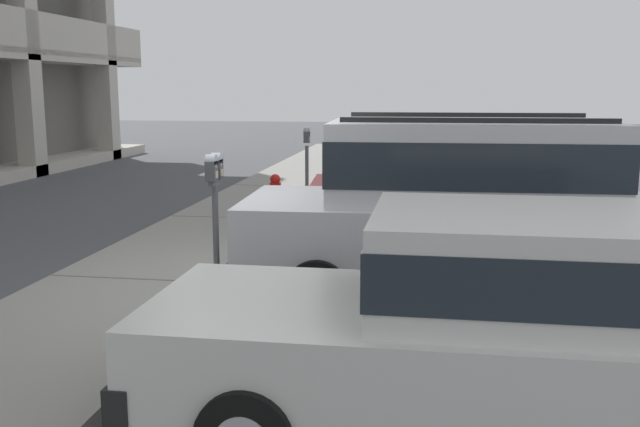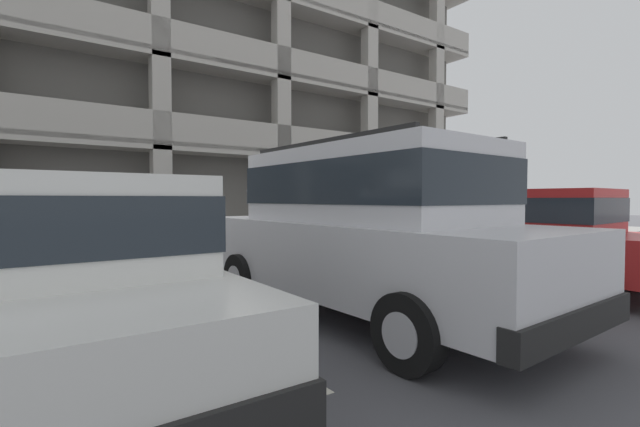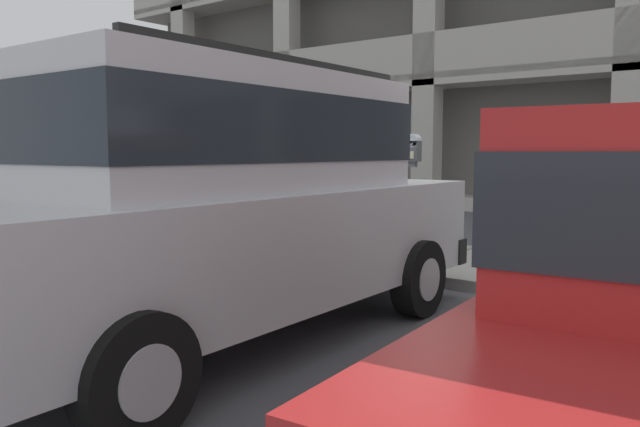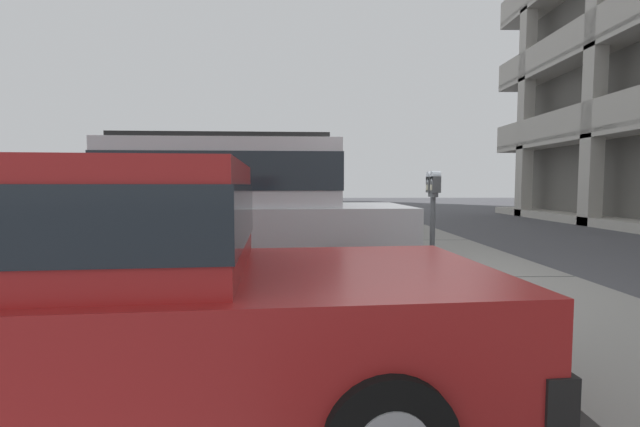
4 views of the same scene
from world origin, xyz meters
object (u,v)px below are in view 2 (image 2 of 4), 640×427
Objects in this scene: silver_suv at (367,225)px; parking_meter_near at (257,209)px; dark_hatchback at (526,235)px; red_sedan at (70,275)px; parking_meter_far at (475,212)px; parking_garage at (126,54)px; fire_hydrant at (422,238)px.

parking_meter_near is (-0.03, 2.76, 0.13)m from silver_suv.
silver_suv is 1.05× the size of dark_hatchback.
parking_meter_far is at bearing 17.55° from red_sedan.
dark_hatchback is 0.14× the size of parking_garage.
red_sedan is 0.14× the size of parking_garage.
dark_hatchback is 17.62m from parking_garage.
fire_hydrant is (3.96, -12.86, -7.07)m from parking_garage.
dark_hatchback is 6.58× the size of fire_hydrant.
parking_meter_near is 0.05× the size of parking_garage.
parking_meter_far is 2.02× the size of fire_hydrant.
red_sedan is 8.16m from fire_hydrant.
parking_meter_near reaches higher than red_sedan.
silver_suv is at bearing 1.58° from red_sedan.
dark_hatchback is 3.25× the size of parking_meter_far.
silver_suv is 3.30m from dark_hatchback.
dark_hatchback is 4.42m from parking_meter_near.
parking_meter_near is at bearing 134.27° from dark_hatchback.
red_sedan is 3.17× the size of parking_meter_far.
parking_garage is at bearing 113.27° from parking_meter_far.
dark_hatchback is (6.35, -0.07, 0.00)m from red_sedan.
fire_hydrant is at bearing 22.86° from red_sedan.
red_sedan is at bearing 179.46° from silver_suv.
fire_hydrant is (7.52, 3.12, -0.36)m from red_sedan.
red_sedan is 6.41× the size of fire_hydrant.
parking_meter_near is at bearing 43.38° from red_sedan.
parking_meter_far is (2.86, 2.93, 0.23)m from dark_hatchback.
parking_meter_far reaches higher than fire_hydrant.
silver_suv is 6.91× the size of fire_hydrant.
fire_hydrant is (4.50, 0.30, -0.76)m from parking_meter_near.
fire_hydrant is (1.18, 3.19, -0.36)m from dark_hatchback.
parking_meter_near is (-3.32, 2.90, 0.40)m from dark_hatchback.
parking_meter_far is at bearing -9.01° from fire_hydrant.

